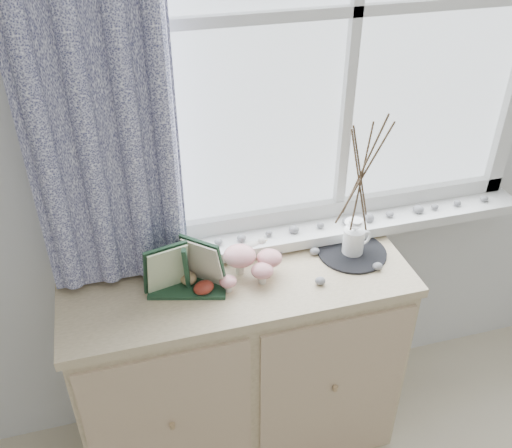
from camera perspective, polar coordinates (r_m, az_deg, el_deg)
name	(u,v)px	position (r m, az deg, el deg)	size (l,w,h in m)	color
sideboard	(240,365)	(2.24, -1.59, -13.96)	(1.20, 0.45, 0.85)	beige
botanical_book	(187,272)	(1.83, -6.90, -4.76)	(0.29, 0.13, 0.20)	#1B3A25
toadstool_cluster	(250,262)	(1.93, -0.60, -3.78)	(0.23, 0.17, 0.10)	silver
wooden_eggs	(193,276)	(1.93, -6.32, -5.14)	(0.17, 0.17, 0.07)	tan
songbird_figurine	(252,248)	(2.03, -0.43, -2.42)	(0.12, 0.06, 0.07)	beige
crocheted_doily	(352,252)	(2.09, 9.58, -2.80)	(0.25, 0.25, 0.01)	black
twig_pitcher	(362,172)	(1.91, 10.51, 5.12)	(0.25, 0.25, 0.58)	white
sideboard_pebbles	(323,262)	(2.01, 6.67, -3.79)	(0.34, 0.23, 0.03)	gray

